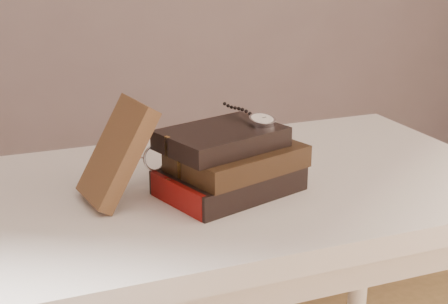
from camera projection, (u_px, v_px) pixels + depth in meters
name	position (u px, v px, depth m)	size (l,w,h in m)	color
table	(240.00, 224.00, 1.21)	(1.00, 0.60, 0.75)	silver
book_stack	(230.00, 163.00, 1.11)	(0.27, 0.22, 0.12)	black
journal	(117.00, 152.00, 1.06)	(0.03, 0.11, 0.18)	#482E1C
pocket_watch	(260.00, 119.00, 1.12)	(0.06, 0.15, 0.02)	silver
eyeglasses	(165.00, 155.00, 1.11)	(0.12, 0.14, 0.05)	silver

